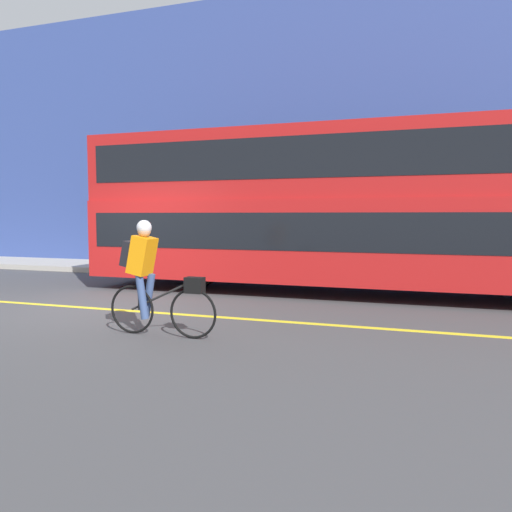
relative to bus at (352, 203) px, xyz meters
The scene contains 7 objects.
ground_plane 5.69m from the bus, 144.45° to the right, with size 80.00×80.00×0.00m, color #424244.
road_center_line 5.75m from the bus, 143.53° to the right, with size 50.00×0.14×0.01m, color yellow.
sidewalk_curb 5.48m from the bus, 147.70° to the left, with size 60.00×2.38×0.15m.
building_facade 6.37m from the bus, 136.77° to the left, with size 60.00×0.30×8.43m.
bus is the anchor object (origin of this frame).
cyclist_on_bike 5.27m from the bus, 114.99° to the right, with size 1.68×0.32×1.65m.
trash_bin 4.51m from the bus, 37.67° to the left, with size 0.59×0.59×0.91m.
Camera 1 is at (5.85, -7.76, 1.72)m, focal length 35.00 mm.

